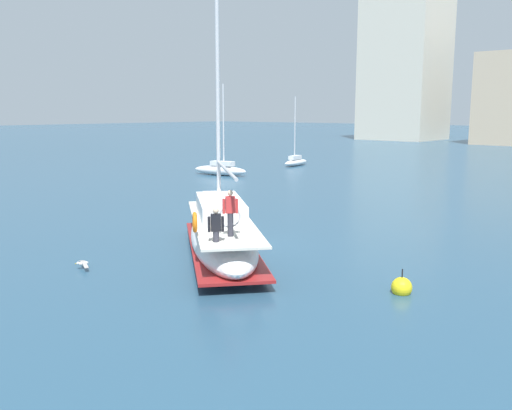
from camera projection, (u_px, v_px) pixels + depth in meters
name	position (u px, v px, depth m)	size (l,w,h in m)	color
ground_plane	(238.00, 245.00, 23.38)	(400.00, 400.00, 0.00)	#284C66
main_sailboat	(222.00, 234.00, 21.46)	(8.92, 7.98, 12.99)	white
moored_sloop_far	(296.00, 161.00, 57.08)	(1.45, 4.24, 7.06)	silver
moored_catamaran	(220.00, 169.00, 48.69)	(5.44, 2.36, 7.93)	silver
seagull	(83.00, 263.00, 19.88)	(1.09, 0.53, 0.17)	silver
mooring_buoy	(402.00, 287.00, 17.19)	(0.65, 0.65, 0.93)	yellow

